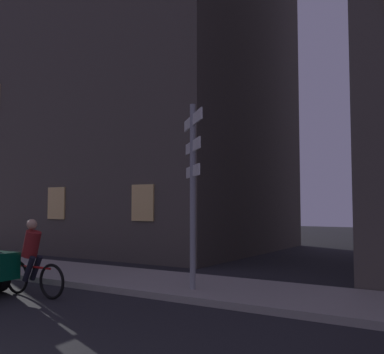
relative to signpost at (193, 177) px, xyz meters
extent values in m
cube|color=gray|center=(0.03, 0.58, -2.44)|extent=(40.00, 2.63, 0.14)
cylinder|color=gray|center=(0.00, 0.00, -0.39)|extent=(0.12, 0.12, 3.95)
cube|color=white|center=(0.00, 0.00, 1.24)|extent=(1.18, 1.18, 0.24)
cube|color=white|center=(0.00, 0.00, 0.67)|extent=(0.96, 0.96, 0.24)
cube|color=white|center=(0.00, 0.00, 0.13)|extent=(0.89, 0.89, 0.24)
torus|color=black|center=(-2.23, -1.85, -2.15)|extent=(0.72, 0.06, 0.72)
torus|color=black|center=(-3.33, -1.86, -2.15)|extent=(0.72, 0.06, 0.72)
cylinder|color=red|center=(-2.78, -1.85, -1.90)|extent=(1.00, 0.05, 0.04)
cylinder|color=maroon|center=(-2.88, -1.85, -1.42)|extent=(0.45, 0.32, 0.61)
sphere|color=tan|center=(-2.88, -1.85, -1.01)|extent=(0.22, 0.22, 0.22)
cylinder|color=black|center=(-2.83, -1.76, -1.93)|extent=(0.34, 0.12, 0.55)
cylinder|color=black|center=(-2.83, -1.94, -1.93)|extent=(0.34, 0.12, 0.55)
cube|color=#4C443D|center=(-8.26, 8.24, 8.04)|extent=(12.44, 9.52, 21.10)
cube|color=#F2C672|center=(-8.26, 3.45, -0.51)|extent=(0.90, 0.06, 1.20)
cube|color=#F2C672|center=(-4.11, 3.45, -0.51)|extent=(0.90, 0.06, 1.20)
camera|label=1|loc=(5.13, -8.12, -0.61)|focal=41.98mm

